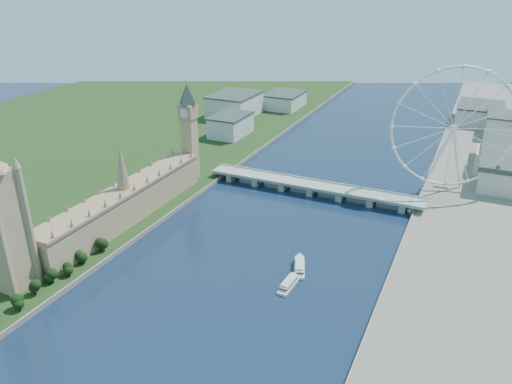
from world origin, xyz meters
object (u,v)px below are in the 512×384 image
Objects in this scene: london_eye at (454,129)px; tour_boat_near at (299,270)px; tour_boat_far at (289,287)px; victoria_tower at (1,220)px.

tour_boat_near is at bearing -113.14° from london_eye.
london_eye reaches higher than tour_boat_far.
tour_boat_near is (-82.63, -193.37, -67.52)m from london_eye.
victoria_tower is 3.61× the size of tour_boat_near.
victoria_tower is at bearing -151.28° from tour_boat_far.
victoria_tower is at bearing -167.94° from tour_boat_near.
london_eye is at bearing 72.51° from tour_boat_far.
london_eye reaches higher than victoria_tower.
victoria_tower reaches higher than tour_boat_near.
tour_boat_near reaches higher than tour_boat_far.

